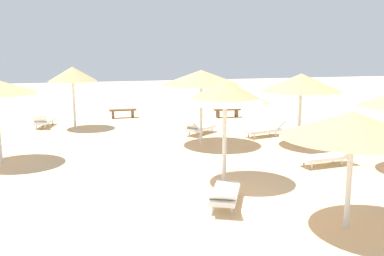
{
  "coord_description": "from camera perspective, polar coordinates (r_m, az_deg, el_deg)",
  "views": [
    {
      "loc": [
        -3.91,
        -11.21,
        3.93
      ],
      "look_at": [
        0.0,
        3.0,
        1.2
      ],
      "focal_mm": 41.04,
      "sensor_mm": 36.0,
      "label": 1
    }
  ],
  "objects": [
    {
      "name": "parasol_6",
      "position": [
        9.88,
        20.16,
        0.37
      ],
      "size": [
        3.06,
        3.06,
        2.6
      ],
      "color": "silver",
      "rests_on": "ground"
    },
    {
      "name": "lounger_5",
      "position": [
        19.78,
        9.45,
        -0.18
      ],
      "size": [
        2.0,
        1.08,
        0.68
      ],
      "color": "white",
      "rests_on": "ground"
    },
    {
      "name": "lounger_2",
      "position": [
        20.0,
        0.93,
        0.08
      ],
      "size": [
        1.88,
        1.69,
        0.69
      ],
      "color": "white",
      "rests_on": "ground"
    },
    {
      "name": "bench_0",
      "position": [
        24.93,
        -8.99,
        2.1
      ],
      "size": [
        1.5,
        0.4,
        0.49
      ],
      "color": "brown",
      "rests_on": "ground"
    },
    {
      "name": "lounger_1",
      "position": [
        23.0,
        -18.7,
        0.92
      ],
      "size": [
        1.07,
        1.96,
        0.79
      ],
      "color": "white",
      "rests_on": "ground"
    },
    {
      "name": "bench_1",
      "position": [
        24.86,
        4.59,
        2.17
      ],
      "size": [
        1.52,
        0.47,
        0.49
      ],
      "color": "brown",
      "rests_on": "ground"
    },
    {
      "name": "parasol_5",
      "position": [
        17.98,
        14.01,
        5.75
      ],
      "size": [
        3.14,
        3.14,
        2.89
      ],
      "color": "silver",
      "rests_on": "ground"
    },
    {
      "name": "lounger_3",
      "position": [
        11.1,
        4.25,
        -8.57
      ],
      "size": [
        1.41,
        2.0,
        0.65
      ],
      "color": "white",
      "rests_on": "ground"
    },
    {
      "name": "ground_plane",
      "position": [
        12.51,
        3.68,
        -7.84
      ],
      "size": [
        80.0,
        80.0,
        0.0
      ],
      "primitive_type": "plane",
      "color": "#DBBA8C"
    },
    {
      "name": "parasol_2",
      "position": [
        17.56,
        1.21,
        6.58
      ],
      "size": [
        3.16,
        3.16,
        3.03
      ],
      "color": "silver",
      "rests_on": "ground"
    },
    {
      "name": "parasol_1",
      "position": [
        21.93,
        -15.27,
        6.76
      ],
      "size": [
        2.33,
        2.33,
        3.0
      ],
      "color": "silver",
      "rests_on": "ground"
    },
    {
      "name": "lounger_0",
      "position": [
        15.43,
        17.09,
        -3.49
      ],
      "size": [
        1.91,
        0.82,
        0.79
      ],
      "color": "white",
      "rests_on": "ground"
    },
    {
      "name": "parasol_3",
      "position": [
        12.6,
        4.32,
        4.72
      ],
      "size": [
        2.52,
        2.52,
        3.01
      ],
      "color": "silver",
      "rests_on": "ground"
    }
  ]
}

